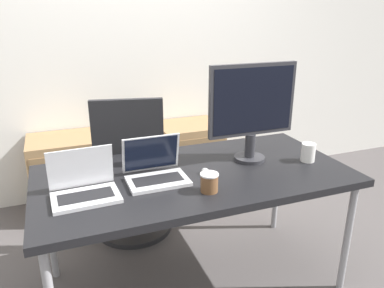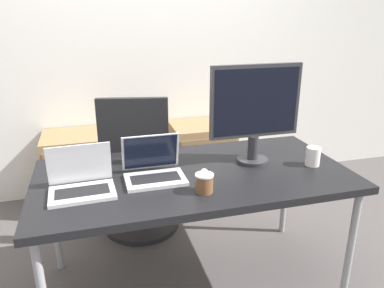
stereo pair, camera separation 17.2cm
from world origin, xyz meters
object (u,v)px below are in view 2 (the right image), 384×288
laptop_right (81,183)px  coffee_cup_brown (204,183)px  monitor (255,109)px  mouse (204,172)px  cabinet_left (79,171)px  cabinet_right (201,158)px  coffee_cup_white (313,156)px  office_chair (139,183)px  laptop_left (154,170)px

laptop_right → coffee_cup_brown: laptop_right is taller
monitor → mouse: size_ratio=9.56×
laptop_right → monitor: bearing=7.7°
cabinet_left → cabinet_right: size_ratio=1.00×
cabinet_right → coffee_cup_brown: bearing=-106.5°
mouse → coffee_cup_white: 0.63m
office_chair → monitor: size_ratio=1.88×
laptop_right → mouse: size_ratio=5.37×
office_chair → laptop_right: bearing=-116.6°
laptop_left → laptop_right: laptop_right is taller
office_chair → coffee_cup_brown: (0.21, -0.88, 0.38)m
coffee_cup_white → office_chair: bearing=140.9°
laptop_left → mouse: size_ratio=5.24×
cabinet_left → monitor: 1.67m
office_chair → cabinet_right: bearing=40.0°
office_chair → monitor: (0.59, -0.59, 0.65)m
laptop_right → coffee_cup_white: size_ratio=2.94×
laptop_right → coffee_cup_brown: (0.57, -0.16, 0.00)m
cabinet_right → coffee_cup_white: size_ratio=5.84×
office_chair → laptop_right: office_chair is taller
laptop_left → laptop_right: (-0.36, -0.06, 0.00)m
laptop_right → office_chair: bearing=63.4°
coffee_cup_white → mouse: bearing=176.3°
mouse → coffee_cup_white: coffee_cup_white is taller
cabinet_left → laptop_left: 1.34m
mouse → coffee_cup_brown: bearing=-107.6°
monitor → coffee_cup_white: 0.42m
monitor → coffee_cup_brown: size_ratio=5.99×
office_chair → coffee_cup_white: (0.90, -0.73, 0.39)m
cabinet_right → mouse: 1.34m
cabinet_left → cabinet_right: (1.05, 0.00, 0.00)m
cabinet_right → laptop_right: size_ratio=1.99×
office_chair → monitor: monitor is taller
cabinet_right → coffee_cup_white: (0.27, -1.26, 0.47)m
cabinet_right → laptop_left: laptop_left is taller
mouse → office_chair: bearing=111.4°
laptop_left → mouse: 0.27m
monitor → coffee_cup_white: (0.31, -0.14, -0.26)m
laptop_right → coffee_cup_white: 1.26m
cabinet_left → mouse: 1.46m
cabinet_right → coffee_cup_brown: size_ratio=6.67×
cabinet_right → office_chair: bearing=-140.0°
mouse → coffee_cup_white: bearing=-3.7°
laptop_right → monitor: 1.00m
laptop_left → coffee_cup_brown: size_ratio=3.28×
laptop_right → monitor: monitor is taller
coffee_cup_brown → office_chair: bearing=103.3°
office_chair → mouse: 0.82m
cabinet_left → laptop_right: size_ratio=1.99×
office_chair → coffee_cup_brown: office_chair is taller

